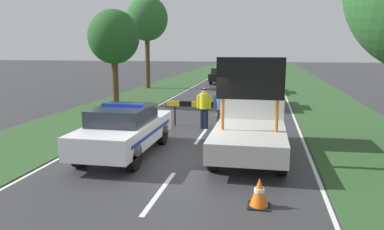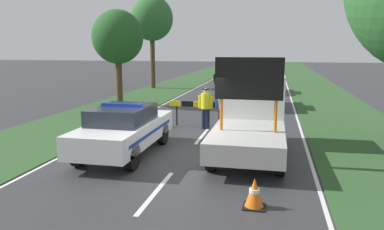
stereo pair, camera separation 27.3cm
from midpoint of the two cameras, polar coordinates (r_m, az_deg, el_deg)
ground_plane at (r=11.07m, az=-1.10°, el=-7.26°), size 160.00×160.00×0.00m
lane_markings at (r=28.11m, az=7.26°, el=3.36°), size 7.61×66.57×0.01m
grass_verge_left at (r=31.59m, az=-3.19°, el=4.20°), size 4.22×120.00×0.03m
grass_verge_right at (r=30.65m, az=18.88°, el=3.48°), size 4.22×120.00×0.03m
police_car at (r=11.89m, az=-9.63°, el=-2.11°), size 1.83×4.76×1.65m
work_truck at (r=12.30m, az=9.65°, el=-0.07°), size 2.08×5.24×3.07m
road_barrier at (r=15.86m, az=2.57°, el=1.38°), size 3.16×0.08×1.07m
police_officer at (r=15.40m, az=2.61°, el=1.58°), size 0.61×0.39×1.70m
pedestrian_civilian at (r=15.29m, az=5.15°, el=1.40°), size 0.61×0.39×1.69m
traffic_cone_near_police at (r=8.16m, az=10.45°, el=-11.61°), size 0.47×0.47×0.64m
traffic_cone_centre_front at (r=15.95m, az=-4.61°, el=-0.54°), size 0.52×0.52×0.72m
queued_car_hatch_blue at (r=21.53m, az=11.26°, el=3.24°), size 1.87×4.23×1.47m
queued_car_van_white at (r=28.65m, az=11.36°, el=4.83°), size 1.90×4.21×1.36m
queued_car_sedan_black at (r=35.60m, az=5.46°, el=6.07°), size 1.73×4.60×1.48m
roadside_tree_near_left at (r=31.19m, az=-5.87°, el=14.33°), size 3.39×3.39×7.41m
roadside_tree_near_right at (r=22.23m, az=-10.91°, el=11.53°), size 2.93×2.93×5.47m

